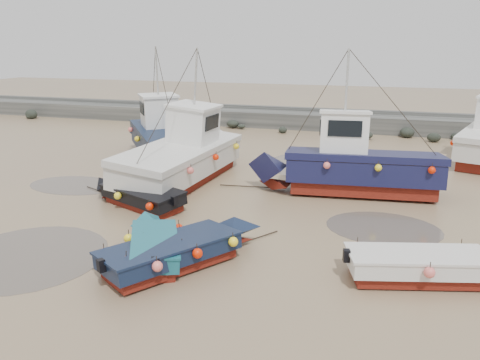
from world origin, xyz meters
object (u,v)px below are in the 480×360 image
object	(u,v)px
dinghy_3	(432,263)
dinghy_4	(137,192)
dinghy_1	(181,248)
person	(143,187)
cabin_boat_0	(162,137)
cabin_boat_2	(349,164)
cabin_boat_1	(186,154)
dinghy_2	(154,241)

from	to	relation	value
dinghy_3	dinghy_4	xyz separation A→B (m)	(-11.06, 3.32, 0.00)
dinghy_1	person	bearing A→B (deg)	160.72
cabin_boat_0	person	world-z (taller)	cabin_boat_0
dinghy_1	person	size ratio (longest dim) A/B	3.13
dinghy_1	person	world-z (taller)	dinghy_1
cabin_boat_2	person	bearing A→B (deg)	94.82
cabin_boat_1	person	distance (m)	2.60
cabin_boat_0	person	bearing A→B (deg)	-110.25
dinghy_1	cabin_boat_1	world-z (taller)	cabin_boat_1
person	cabin_boat_2	bearing A→B (deg)	-175.13
dinghy_1	cabin_boat_0	xyz separation A→B (m)	(-6.42, 11.90, 0.77)
dinghy_3	cabin_boat_1	distance (m)	12.92
dinghy_3	cabin_boat_0	world-z (taller)	cabin_boat_0
dinghy_3	dinghy_4	world-z (taller)	same
cabin_boat_1	person	size ratio (longest dim) A/B	6.16
dinghy_1	cabin_boat_2	distance (m)	9.59
dinghy_4	dinghy_2	bearing A→B (deg)	-122.87
cabin_boat_2	person	size ratio (longest dim) A/B	5.30
dinghy_3	cabin_boat_2	bearing A→B (deg)	-173.49
cabin_boat_0	person	xyz separation A→B (m)	(1.50, -5.17, -1.31)
dinghy_2	cabin_boat_0	bearing A→B (deg)	87.27
dinghy_2	cabin_boat_2	xyz separation A→B (m)	(5.25, 8.39, 0.79)
dinghy_4	cabin_boat_2	xyz separation A→B (m)	(8.15, 4.14, 0.81)
dinghy_1	dinghy_2	bearing A→B (deg)	-155.33
dinghy_1	dinghy_3	bearing A→B (deg)	43.36
dinghy_2	dinghy_4	xyz separation A→B (m)	(-2.90, 4.26, -0.02)
dinghy_1	dinghy_4	distance (m)	5.91
dinghy_2	cabin_boat_0	distance (m)	12.93
dinghy_1	dinghy_2	world-z (taller)	same
dinghy_4	cabin_boat_1	world-z (taller)	cabin_boat_1
cabin_boat_1	dinghy_1	bearing A→B (deg)	-62.67
dinghy_3	cabin_boat_0	distance (m)	17.35
dinghy_1	dinghy_3	size ratio (longest dim) A/B	0.94
dinghy_3	cabin_boat_2	xyz separation A→B (m)	(-2.91, 7.46, 0.81)
dinghy_4	cabin_boat_0	distance (m)	7.91
dinghy_2	person	world-z (taller)	dinghy_2
dinghy_3	person	xyz separation A→B (m)	(-12.07, 5.61, -0.54)
dinghy_3	cabin_boat_0	size ratio (longest dim) A/B	0.65
dinghy_1	dinghy_4	size ratio (longest dim) A/B	1.00
cabin_boat_1	dinghy_4	bearing A→B (deg)	-91.39
dinghy_2	dinghy_1	bearing A→B (deg)	-37.33
dinghy_1	dinghy_2	size ratio (longest dim) A/B	1.19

